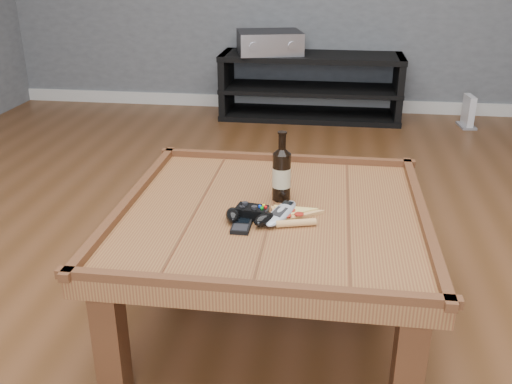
# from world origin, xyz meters

# --- Properties ---
(ground) EXTENTS (6.00, 6.00, 0.00)m
(ground) POSITION_xyz_m (0.00, 0.00, 0.00)
(ground) COLOR #4F2E16
(ground) RESTS_ON ground
(baseboard) EXTENTS (5.00, 0.02, 0.10)m
(baseboard) POSITION_xyz_m (0.00, 2.99, 0.05)
(baseboard) COLOR silver
(baseboard) RESTS_ON ground
(coffee_table) EXTENTS (1.03, 1.03, 0.48)m
(coffee_table) POSITION_xyz_m (0.00, 0.00, 0.39)
(coffee_table) COLOR brown
(coffee_table) RESTS_ON ground
(media_console) EXTENTS (1.40, 0.45, 0.50)m
(media_console) POSITION_xyz_m (0.00, 2.75, 0.25)
(media_console) COLOR black
(media_console) RESTS_ON ground
(beer_bottle) EXTENTS (0.06, 0.06, 0.24)m
(beer_bottle) POSITION_xyz_m (0.02, 0.09, 0.55)
(beer_bottle) COLOR black
(beer_bottle) RESTS_ON coffee_table
(game_controller) EXTENTS (0.17, 0.13, 0.05)m
(game_controller) POSITION_xyz_m (-0.06, -0.09, 0.47)
(game_controller) COLOR black
(game_controller) RESTS_ON coffee_table
(pizza_slice) EXTENTS (0.20, 0.26, 0.02)m
(pizza_slice) POSITION_xyz_m (0.07, -0.04, 0.46)
(pizza_slice) COLOR tan
(pizza_slice) RESTS_ON coffee_table
(smartphone) EXTENTS (0.06, 0.10, 0.01)m
(smartphone) POSITION_xyz_m (-0.08, -0.14, 0.46)
(smartphone) COLOR black
(smartphone) RESTS_ON coffee_table
(remote_control) EXTENTS (0.12, 0.22, 0.03)m
(remote_control) POSITION_xyz_m (0.03, -0.05, 0.47)
(remote_control) COLOR #9B9FA8
(remote_control) RESTS_ON coffee_table
(av_receiver) EXTENTS (0.56, 0.50, 0.17)m
(av_receiver) POSITION_xyz_m (-0.33, 2.74, 0.58)
(av_receiver) COLOR black
(av_receiver) RESTS_ON media_console
(game_console) EXTENTS (0.13, 0.20, 0.24)m
(game_console) POSITION_xyz_m (1.19, 2.65, 0.11)
(game_console) COLOR gray
(game_console) RESTS_ON ground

